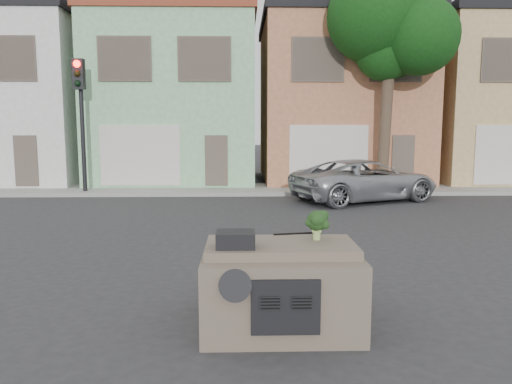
{
  "coord_description": "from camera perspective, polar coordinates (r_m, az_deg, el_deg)",
  "views": [
    {
      "loc": [
        -0.49,
        -9.41,
        2.62
      ],
      "look_at": [
        -0.22,
        0.5,
        1.3
      ],
      "focal_mm": 35.0,
      "sensor_mm": 36.0,
      "label": 1
    }
  ],
  "objects": [
    {
      "name": "broccoli",
      "position": [
        6.65,
        6.96,
        -3.75
      ],
      "size": [
        0.33,
        0.33,
        0.4
      ],
      "primitive_type": "cube",
      "rotation": [
        0.0,
        0.0,
        3.12
      ],
      "color": "black",
      "rests_on": "car_dashboard"
    },
    {
      "name": "townhouse_white",
      "position": [
        26.15,
        -25.59,
        9.38
      ],
      "size": [
        7.2,
        8.2,
        7.55
      ],
      "primitive_type": "cube",
      "color": "white",
      "rests_on": "ground"
    },
    {
      "name": "wiper_arm",
      "position": [
        7.0,
        4.83,
        -4.73
      ],
      "size": [
        0.69,
        0.15,
        0.02
      ],
      "primitive_type": "cube",
      "rotation": [
        0.0,
        0.0,
        0.17
      ],
      "color": "black",
      "rests_on": "car_dashboard"
    },
    {
      "name": "townhouse_mint",
      "position": [
        24.13,
        -8.84,
        10.23
      ],
      "size": [
        7.2,
        8.2,
        7.55
      ],
      "primitive_type": "cube",
      "color": "#90CC95",
      "rests_on": "ground"
    },
    {
      "name": "ground_plane",
      "position": [
        9.78,
        1.4,
        -7.95
      ],
      "size": [
        120.0,
        120.0,
        0.0
      ],
      "primitive_type": "plane",
      "color": "#303033",
      "rests_on": "ground"
    },
    {
      "name": "townhouse_beige",
      "position": [
        26.78,
        25.43,
        9.33
      ],
      "size": [
        7.2,
        8.2,
        7.55
      ],
      "primitive_type": "cube",
      "color": "tan",
      "rests_on": "ground"
    },
    {
      "name": "sidewalk",
      "position": [
        20.08,
        -0.12,
        0.3
      ],
      "size": [
        40.0,
        3.0,
        0.15
      ],
      "primitive_type": "cube",
      "color": "gray",
      "rests_on": "ground"
    },
    {
      "name": "tree_near",
      "position": [
        20.05,
        14.69,
        12.0
      ],
      "size": [
        4.4,
        4.0,
        8.5
      ],
      "primitive_type": "cube",
      "color": "#113D10",
      "rests_on": "ground"
    },
    {
      "name": "instrument_hump",
      "position": [
        6.22,
        -2.34,
        -5.42
      ],
      "size": [
        0.48,
        0.38,
        0.2
      ],
      "primitive_type": "cube",
      "color": "black",
      "rests_on": "car_dashboard"
    },
    {
      "name": "silver_pickup",
      "position": [
        17.97,
        12.31,
        -0.98
      ],
      "size": [
        5.77,
        4.26,
        1.46
      ],
      "primitive_type": "imported",
      "rotation": [
        0.0,
        0.0,
        1.97
      ],
      "color": "#AAABB2",
      "rests_on": "ground"
    },
    {
      "name": "traffic_signal",
      "position": [
        19.85,
        -19.31,
        6.96
      ],
      "size": [
        0.4,
        0.4,
        5.1
      ],
      "primitive_type": "cube",
      "color": "black",
      "rests_on": "ground"
    },
    {
      "name": "townhouse_tan",
      "position": [
        24.36,
        9.24,
        10.2
      ],
      "size": [
        7.2,
        8.2,
        7.55
      ],
      "primitive_type": "cube",
      "color": "#BA7551",
      "rests_on": "ground"
    },
    {
      "name": "car_dashboard",
      "position": [
        6.75,
        2.73,
        -10.18
      ],
      "size": [
        2.0,
        1.8,
        1.12
      ],
      "primitive_type": "cube",
      "color": "#665A4B",
      "rests_on": "ground"
    }
  ]
}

